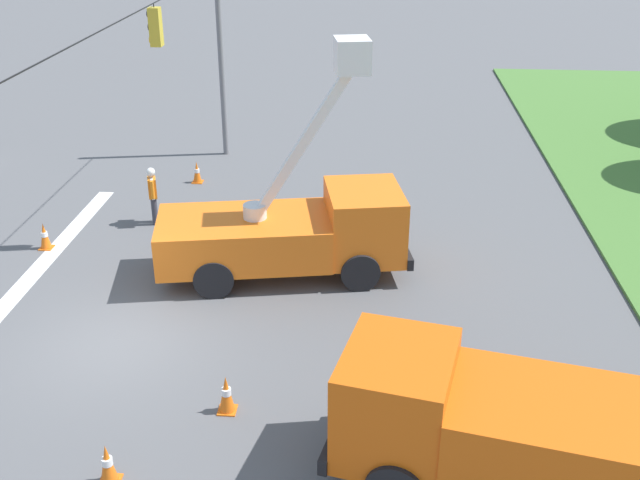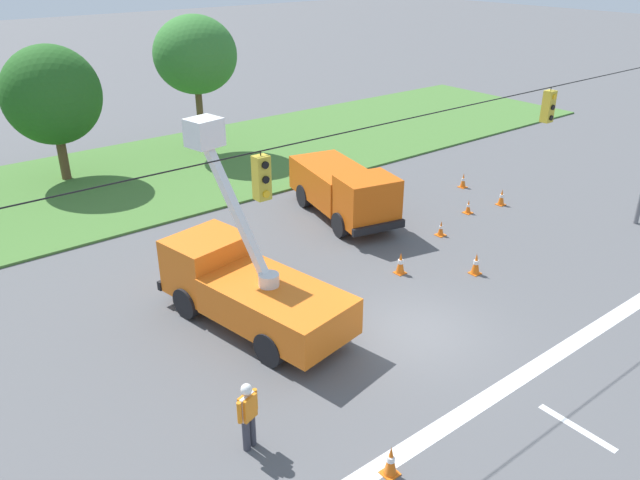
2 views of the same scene
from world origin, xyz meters
name	(u,v)px [view 1 (image 1 of 2)]	position (x,y,z in m)	size (l,w,h in m)	color
ground_plane	(117,342)	(0.00, 0.00, 0.00)	(200.00, 200.00, 0.00)	#565659
signal_gantry	(92,163)	(-0.02, 0.00, 4.25)	(26.20, 0.33, 7.20)	slate
utility_truck_bucket_lift	(294,227)	(-3.65, 3.62, 1.30)	(3.51, 6.73, 6.07)	orange
utility_truck_support_near	(512,430)	(3.89, 8.03, 1.26)	(3.55, 6.47, 2.37)	#D6560F
road_worker	(153,192)	(-6.48, -0.91, 1.00)	(0.62, 0.35, 1.77)	#383842
traffic_cone_foreground_left	(197,172)	(-9.94, -0.41, 0.37)	(0.36, 0.36, 0.74)	orange
traffic_cone_mid_right	(107,464)	(4.25, 1.29, 0.39)	(0.36, 0.36, 0.79)	orange
traffic_cone_lane_edge_b	(45,236)	(-4.53, -3.51, 0.38)	(0.36, 0.36, 0.77)	orange
traffic_cone_far_right	(226,394)	(2.20, 2.94, 0.40)	(0.36, 0.36, 0.81)	orange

